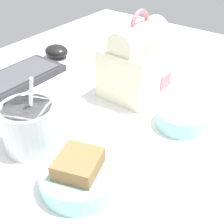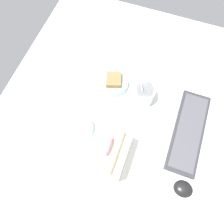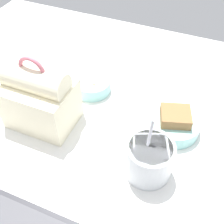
% 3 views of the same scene
% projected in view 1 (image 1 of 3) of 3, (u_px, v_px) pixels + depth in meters
% --- Properties ---
extents(desk_surface, '(1.40, 1.10, 0.02)m').
position_uv_depth(desk_surface, '(107.00, 130.00, 0.68)').
color(desk_surface, white).
rests_on(desk_surface, ground).
extents(lunch_bag, '(0.17, 0.13, 0.21)m').
position_uv_depth(lunch_bag, '(138.00, 62.00, 0.76)').
color(lunch_bag, '#EFE5C1').
rests_on(lunch_bag, desk_surface).
extents(soup_cup, '(0.11, 0.11, 0.16)m').
position_uv_depth(soup_cup, '(30.00, 126.00, 0.60)').
color(soup_cup, silver).
rests_on(soup_cup, desk_surface).
extents(bento_bowl_sandwich, '(0.14, 0.14, 0.07)m').
position_uv_depth(bento_bowl_sandwich, '(79.00, 175.00, 0.52)').
color(bento_bowl_sandwich, '#93D1CC').
rests_on(bento_bowl_sandwich, desk_surface).
extents(bento_bowl_snacks, '(0.11, 0.11, 0.05)m').
position_uv_depth(bento_bowl_snacks, '(181.00, 117.00, 0.67)').
color(bento_bowl_snacks, '#93D1CC').
rests_on(bento_bowl_snacks, desk_surface).
extents(computer_mouse, '(0.07, 0.08, 0.04)m').
position_uv_depth(computer_mouse, '(56.00, 51.00, 0.97)').
color(computer_mouse, black).
rests_on(computer_mouse, desk_surface).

